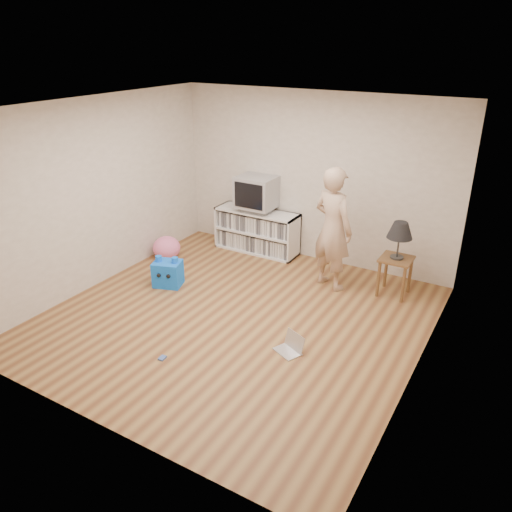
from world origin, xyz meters
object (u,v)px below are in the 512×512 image
Objects in this scene: media_unit at (257,231)px; crt_tv at (257,192)px; side_table at (396,267)px; table_lamp at (400,231)px; person at (333,229)px; dvd_deck at (257,209)px; laptop at (291,346)px; plush_pink at (167,248)px; plush_blue at (168,273)px.

media_unit is 0.67m from crt_tv.
side_table is 0.53m from table_lamp.
media_unit is 0.80× the size of person.
crt_tv is 1.65m from person.
media_unit is 2.72× the size of table_lamp.
media_unit is 2.44m from side_table.
dvd_deck is at bearing 90.00° from crt_tv.
side_table is at bearing 0.00° from table_lamp.
laptop is (1.80, -2.31, -0.96)m from crt_tv.
crt_tv is 2.44m from table_lamp.
plush_pink is at bearing -136.43° from media_unit.
crt_tv is at bearing -90.00° from media_unit.
person is (1.54, -0.59, 0.52)m from media_unit.
person reaches higher than plush_pink.
person is 3.76× the size of plush_blue.
side_table is 1.00m from person.
crt_tv reaches higher than plush_blue.
person reaches higher than side_table.
crt_tv is at bearing 56.31° from plush_blue.
media_unit reaches higher than side_table.
media_unit is 2.51m from table_lamp.
media_unit is at bearing 152.26° from laptop.
plush_blue is (-0.46, -1.74, -0.83)m from crt_tv.
dvd_deck is 1.03× the size of plush_pink.
dvd_deck is 2.45m from table_lamp.
dvd_deck is 1.20× the size of laptop.
side_table is 1.07× the size of table_lamp.
crt_tv is 2.51m from side_table.
plush_pink reaches higher than laptop.
plush_blue is 0.95m from plush_pink.
person is (1.54, -0.58, 0.14)m from dvd_deck.
table_lamp is (-0.00, 0.00, 0.53)m from side_table.
dvd_deck is 3.01m from laptop.
plush_pink is (-2.63, -0.44, -0.69)m from person.
table_lamp is 1.18× the size of plush_pink.
table_lamp is 0.89m from person.
media_unit reaches higher than plush_pink.
crt_tv is 1.17× the size of table_lamp.
side_table is at bearing -146.51° from person.
plush_blue is (-2.01, -1.16, -0.68)m from person.
side_table reaches higher than laptop.
media_unit is at bearing 90.00° from dvd_deck.
plush_blue is at bearing -154.49° from table_lamp.
media_unit is 2.96m from laptop.
crt_tv is 0.34× the size of person.
dvd_deck is 0.26× the size of person.
person reaches higher than laptop.
person is 3.99× the size of plush_pink.
crt_tv reaches higher than dvd_deck.
side_table is (2.41, -0.37, -0.60)m from crt_tv.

